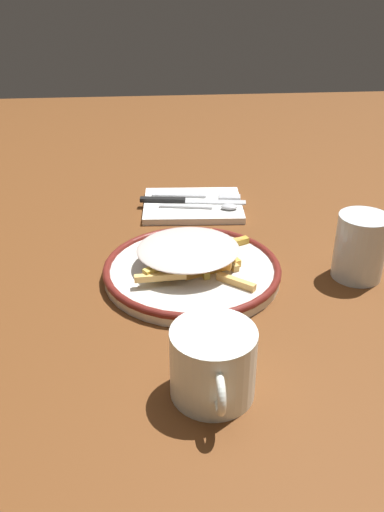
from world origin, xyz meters
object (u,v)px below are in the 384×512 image
spoon (212,207)px  water_glass (360,247)px  fork (198,196)px  knife (183,201)px  coffee_mug (216,363)px  fries_heap (192,252)px  plate (192,270)px  napkin (193,205)px

spoon → water_glass: 0.32m
fork → water_glass: (0.31, 0.22, 0.04)m
knife → spoon: size_ratio=1.38×
water_glass → coffee_mug: bearing=-46.8°
fries_heap → spoon: size_ratio=1.36×
fries_heap → spoon: fries_heap is taller
fries_heap → fork: 0.29m
plate → coffee_mug: size_ratio=2.24×
fries_heap → napkin: (-0.26, 0.02, -0.03)m
plate → napkin: (-0.26, 0.03, -0.01)m
plate → water_glass: size_ratio=2.69×
coffee_mug → napkin: bearing=177.5°
knife → spoon: spoon is taller
plate → coffee_mug: coffee_mug is taller
water_glass → coffee_mug: size_ratio=0.83×
napkin → knife: 0.02m
plate → spoon: size_ratio=1.81×
plate → spoon: same height
plate → fork: 0.29m
napkin → knife: size_ratio=0.92×
knife → fries_heap: bearing=-1.3°
plate → knife: 0.27m
fork → knife: 0.04m
spoon → coffee_mug: coffee_mug is taller
fork → coffee_mug: bearing=-3.6°
fries_heap → knife: 0.26m
napkin → coffee_mug: 0.52m
plate → napkin: plate is taller
knife → coffee_mug: bearing=-0.4°
fork → knife: bearing=-52.5°
spoon → water_glass: (0.25, 0.20, 0.03)m
fries_heap → water_glass: 0.26m
plate → napkin: 0.27m
fork → spoon: size_ratio=1.16×
spoon → water_glass: water_glass is taller
spoon → coffee_mug: (0.49, -0.06, 0.03)m
fork → coffee_mug: 0.55m
fries_heap → spoon: bearing=165.2°
plate → spoon: 0.24m
plate → napkin: size_ratio=1.43×
fries_heap → fork: (-0.28, 0.04, -0.02)m
knife → water_glass: water_glass is taller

